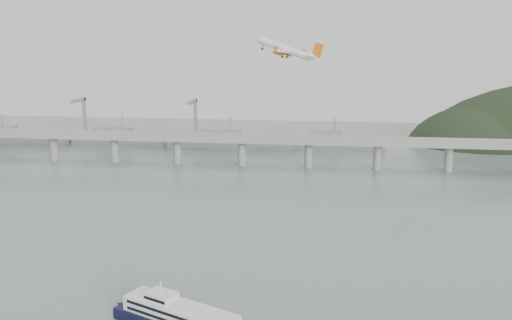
# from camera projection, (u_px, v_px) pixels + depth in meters

# --- Properties ---
(ground) EXTENTS (900.00, 900.00, 0.00)m
(ground) POSITION_uv_depth(u_px,v_px,m) (237.00, 279.00, 211.09)
(ground) COLOR slate
(ground) RESTS_ON ground
(bridge) EXTENTS (800.00, 22.00, 23.90)m
(bridge) POSITION_uv_depth(u_px,v_px,m) (280.00, 144.00, 401.39)
(bridge) COLOR gray
(bridge) RESTS_ON ground
(distant_fleet) EXTENTS (453.00, 60.90, 40.00)m
(distant_fleet) POSITION_uv_depth(u_px,v_px,m) (116.00, 139.00, 486.68)
(distant_fleet) COLOR slate
(distant_fleet) RESTS_ON ground
(ferry) EXTENTS (74.81, 39.14, 15.02)m
(ferry) POSITION_uv_depth(u_px,v_px,m) (180.00, 319.00, 172.61)
(ferry) COLOR black
(ferry) RESTS_ON ground
(airliner) EXTENTS (40.53, 37.85, 15.54)m
(airliner) POSITION_uv_depth(u_px,v_px,m) (287.00, 50.00, 296.82)
(airliner) COLOR silver
(airliner) RESTS_ON ground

